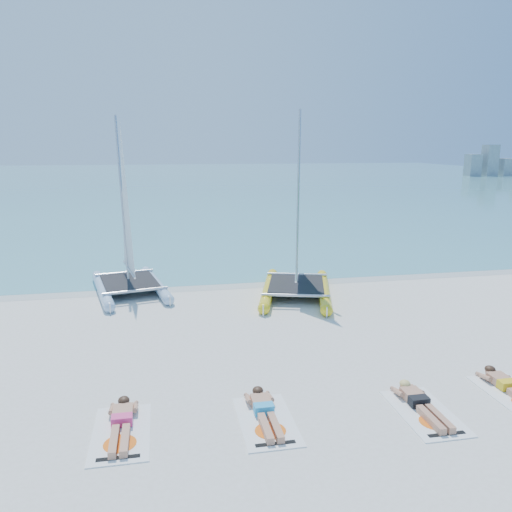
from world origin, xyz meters
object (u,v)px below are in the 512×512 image
(sunbather_a, at_px, (122,422))
(towel_c, at_px, (425,413))
(catamaran_yellow, at_px, (297,234))
(sunbather_b, at_px, (264,410))
(towel_b, at_px, (266,421))
(sunbather_c, at_px, (420,402))
(towel_a, at_px, (121,433))
(catamaran_blue, at_px, (127,239))
(sunbather_d, at_px, (509,386))

(sunbather_a, height_order, towel_c, sunbather_a)
(catamaran_yellow, height_order, sunbather_b, catamaran_yellow)
(towel_b, bearing_deg, sunbather_c, -1.80)
(sunbather_b, bearing_deg, sunbather_c, -5.43)
(towel_a, bearing_deg, sunbather_c, -1.95)
(sunbather_a, height_order, sunbather_b, same)
(catamaran_blue, height_order, towel_a, catamaran_blue)
(sunbather_c, bearing_deg, sunbather_a, 176.10)
(catamaran_yellow, distance_m, sunbather_a, 9.56)
(sunbather_a, bearing_deg, catamaran_yellow, 55.11)
(catamaran_yellow, xyz_separation_m, sunbather_b, (-2.77, -7.78, -1.89))
(catamaran_blue, height_order, sunbather_c, catamaran_blue)
(sunbather_a, distance_m, towel_b, 2.61)
(towel_b, bearing_deg, towel_a, 177.88)
(towel_a, relative_size, towel_c, 1.00)
(towel_a, relative_size, towel_b, 1.00)
(sunbather_b, xyz_separation_m, sunbather_c, (3.01, -0.29, 0.00))
(sunbather_c, relative_size, sunbather_d, 1.00)
(sunbather_a, height_order, sunbather_c, same)
(towel_b, relative_size, sunbather_c, 1.07)
(sunbather_d, bearing_deg, catamaran_blue, 132.25)
(catamaran_yellow, relative_size, sunbather_d, 3.69)
(towel_a, height_order, sunbather_d, sunbather_d)
(towel_b, bearing_deg, catamaran_yellow, 70.87)
(towel_b, relative_size, sunbather_b, 1.07)
(sunbather_b, distance_m, towel_c, 3.05)
(towel_b, bearing_deg, sunbather_d, 2.05)
(catamaran_blue, bearing_deg, sunbather_b, -83.36)
(towel_a, bearing_deg, sunbather_a, 90.00)
(catamaran_yellow, xyz_separation_m, sunbather_c, (0.25, -8.07, -1.89))
(catamaran_blue, distance_m, sunbather_b, 9.53)
(towel_c, bearing_deg, towel_b, 174.57)
(catamaran_yellow, height_order, sunbather_a, catamaran_yellow)
(sunbather_a, distance_m, sunbather_d, 7.75)
(catamaran_blue, height_order, towel_b, catamaran_blue)
(sunbather_c, xyz_separation_m, sunbather_d, (2.14, 0.28, 0.00))
(catamaran_yellow, bearing_deg, towel_c, -71.94)
(towel_c, xyz_separation_m, sunbather_c, (-0.00, 0.19, 0.11))
(towel_a, relative_size, sunbather_c, 1.07)
(catamaran_yellow, bearing_deg, sunbather_b, -93.21)
(sunbather_d, bearing_deg, sunbather_a, 179.24)
(towel_a, relative_size, sunbather_a, 1.07)
(towel_b, distance_m, towel_c, 3.03)
(sunbather_b, relative_size, sunbather_d, 1.00)
(towel_a, bearing_deg, towel_c, -3.90)
(sunbather_b, bearing_deg, catamaran_blue, 108.24)
(towel_a, height_order, towel_b, same)
(catamaran_yellow, xyz_separation_m, towel_c, (0.25, -8.26, -2.00))
(towel_c, height_order, sunbather_d, sunbather_d)
(towel_c, bearing_deg, sunbather_d, 12.40)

